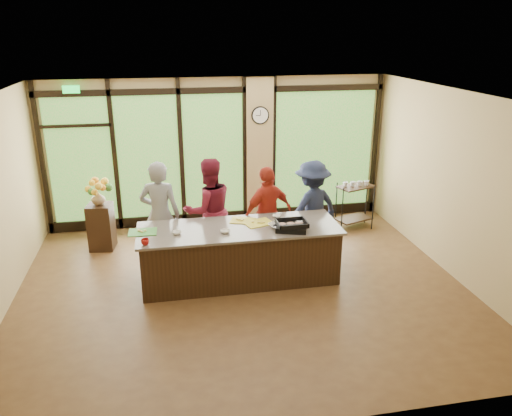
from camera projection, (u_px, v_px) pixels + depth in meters
name	position (u px, v px, depth m)	size (l,w,h in m)	color
floor	(243.00, 288.00, 7.94)	(7.00, 7.00, 0.00)	#4D311B
ceiling	(241.00, 97.00, 6.91)	(7.00, 7.00, 0.00)	white
back_wall	(218.00, 152.00, 10.20)	(7.00, 7.00, 0.00)	tan
right_wall	(456.00, 186.00, 8.04)	(6.00, 6.00, 0.00)	tan
window_wall	(227.00, 157.00, 10.22)	(6.90, 0.12, 3.00)	tan
island_base	(240.00, 255.00, 8.06)	(3.10, 1.00, 0.88)	black
countertop	(239.00, 229.00, 7.91)	(3.20, 1.10, 0.04)	#70655C
wall_clock	(260.00, 115.00, 9.97)	(0.36, 0.04, 0.36)	black
cook_left	(160.00, 215.00, 8.40)	(0.68, 0.45, 1.86)	gray
cook_midleft	(209.00, 210.00, 8.62)	(0.90, 0.70, 1.85)	maroon
cook_midright	(268.00, 214.00, 8.69)	(0.99, 0.41, 1.69)	#A02718
cook_right	(312.00, 208.00, 8.94)	(1.11, 0.64, 1.72)	#1B223D
roasting_pan	(292.00, 228.00, 7.78)	(0.47, 0.37, 0.08)	black
mixing_bowl	(279.00, 226.00, 7.86)	(0.29, 0.29, 0.07)	silver
cutting_board_left	(143.00, 232.00, 7.70)	(0.43, 0.32, 0.01)	#3E9135
cutting_board_center	(243.00, 221.00, 8.16)	(0.40, 0.30, 0.01)	gold
cutting_board_right	(258.00, 223.00, 8.06)	(0.45, 0.34, 0.01)	gold
prep_bowl_near	(177.00, 233.00, 7.64)	(0.14, 0.14, 0.04)	silver
prep_bowl_mid	(225.00, 231.00, 7.68)	(0.15, 0.15, 0.05)	silver
prep_bowl_far	(276.00, 216.00, 8.33)	(0.13, 0.13, 0.03)	silver
red_ramekin	(145.00, 242.00, 7.25)	(0.12, 0.12, 0.09)	#A11410
flower_stand	(101.00, 227.00, 9.23)	(0.43, 0.43, 0.86)	black
flower_vase	(98.00, 198.00, 9.04)	(0.25, 0.25, 0.26)	olive
bar_cart	(355.00, 200.00, 10.17)	(0.82, 0.63, 0.99)	black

